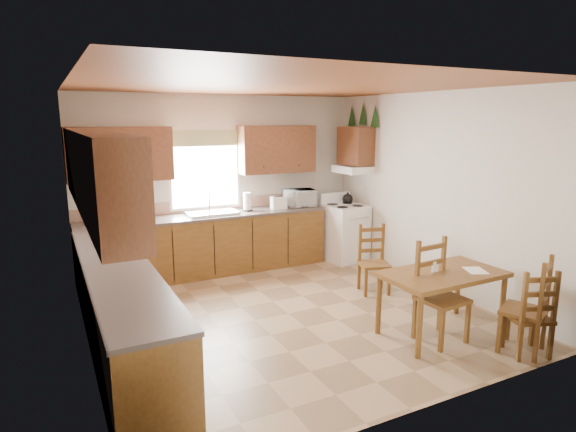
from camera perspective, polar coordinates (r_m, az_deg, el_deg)
name	(u,v)px	position (r m, az deg, el deg)	size (l,w,h in m)	color
floor	(288,314)	(5.99, 0.03, -11.49)	(4.50, 4.50, 0.00)	#927754
ceiling	(288,85)	(5.53, 0.03, 15.22)	(4.50, 4.50, 0.00)	brown
wall_left	(79,224)	(5.02, -23.49, -0.85)	(4.50, 4.50, 0.00)	beige
wall_right	(434,192)	(6.91, 16.89, 2.76)	(4.50, 4.50, 0.00)	beige
wall_back	(223,183)	(7.66, -7.67, 3.95)	(4.50, 4.50, 0.00)	beige
wall_front	(423,251)	(3.79, 15.72, -4.07)	(4.50, 4.50, 0.00)	beige
lower_cab_back	(208,246)	(7.44, -9.44, -3.48)	(3.75, 0.60, 0.88)	brown
lower_cab_left	(121,313)	(5.16, -19.19, -10.78)	(0.60, 3.60, 0.88)	brown
counter_back	(207,216)	(7.33, -9.56, 0.00)	(3.75, 0.63, 0.04)	#4D433F
counter_left	(118,269)	(5.01, -19.53, -5.90)	(0.63, 3.60, 0.04)	#4D433F
backsplash	(201,206)	(7.59, -10.25, 1.20)	(3.75, 0.01, 0.18)	#9C725D
upper_cab_back_left	(120,154)	(7.08, -19.29, 6.92)	(1.41, 0.33, 0.75)	brown
upper_cab_back_right	(277,149)	(7.79, -1.31, 7.91)	(1.25, 0.33, 0.75)	brown
upper_cab_left	(95,172)	(4.81, -21.89, 4.88)	(0.33, 3.60, 0.75)	brown
upper_cab_stove	(355,146)	(8.02, 8.00, 8.23)	(0.33, 0.62, 0.62)	brown
range_hood	(352,169)	(8.03, 7.63, 5.52)	(0.44, 0.62, 0.12)	white
window_frame	(205,171)	(7.51, -9.80, 5.28)	(1.13, 0.02, 1.18)	white
window_pane	(205,171)	(7.51, -9.79, 5.28)	(1.05, 0.01, 1.10)	white
window_valance	(205,138)	(7.45, -9.86, 9.09)	(1.19, 0.01, 0.24)	#41602A
sink_basin	(212,213)	(7.35, -9.01, 0.36)	(0.75, 0.45, 0.04)	silver
pine_decal_a	(375,116)	(7.83, 10.26, 11.60)	(0.22, 0.22, 0.36)	#1C451B
pine_decal_b	(363,113)	(8.09, 8.88, 11.92)	(0.22, 0.22, 0.36)	#1C451B
pine_decal_c	(352,116)	(8.35, 7.56, 11.66)	(0.22, 0.22, 0.36)	#1C451B
stove	(344,233)	(8.09, 6.69, -2.05)	(0.62, 0.64, 0.92)	white
coffeemaker	(99,212)	(7.04, -21.52, 0.43)	(0.20, 0.24, 0.33)	white
paper_towel	(247,202)	(7.53, -4.85, 1.69)	(0.12, 0.12, 0.29)	white
toaster	(279,203)	(7.68, -1.11, 1.58)	(0.24, 0.15, 0.20)	white
microwave	(299,198)	(7.91, 1.35, 2.16)	(0.46, 0.33, 0.28)	white
dining_table	(441,303)	(5.61, 17.65, -9.78)	(1.32, 0.76, 0.71)	brown
chair_near_left	(529,311)	(5.45, 26.64, -10.05)	(0.38, 0.36, 0.90)	brown
chair_near_right	(524,305)	(5.47, 26.23, -9.39)	(0.42, 0.40, 1.00)	brown
chair_far_left	(443,293)	(5.38, 17.86, -8.66)	(0.45, 0.43, 1.08)	brown
chair_far_right	(374,260)	(6.65, 10.20, -5.14)	(0.39, 0.37, 0.92)	brown
table_paper	(475,270)	(5.67, 21.33, -6.03)	(0.20, 0.26, 0.00)	white
table_card	(435,267)	(5.46, 17.04, -5.75)	(0.09, 0.02, 0.12)	white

